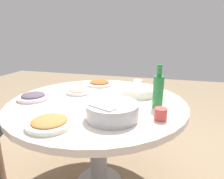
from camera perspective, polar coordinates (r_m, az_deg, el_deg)
round_dining_table at (r=1.46m, az=-4.12°, el=-7.11°), size 1.25×1.25×0.72m
rice_bowl at (r=1.12m, az=0.04°, el=-6.06°), size 0.30×0.30×0.10m
soup_bowl at (r=1.55m, az=7.71°, el=-0.50°), size 0.27×0.29×0.06m
dish_stirfry at (r=1.82m, az=-3.63°, el=1.86°), size 0.23×0.23×0.05m
dish_shrimp at (r=1.60m, az=-9.61°, el=-0.43°), size 0.19×0.19×0.04m
dish_tofu_braise at (r=1.09m, az=-17.57°, el=-9.01°), size 0.24×0.24×0.05m
dish_eggplant at (r=1.55m, az=-21.77°, el=-1.90°), size 0.22×0.22×0.05m
green_bottle at (r=1.28m, az=13.18°, el=-0.39°), size 0.07×0.07×0.28m
tea_cup_near at (r=1.14m, az=13.85°, el=-6.90°), size 0.07×0.07×0.07m
tea_cup_far at (r=1.78m, az=7.49°, el=1.78°), size 0.08×0.08×0.06m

